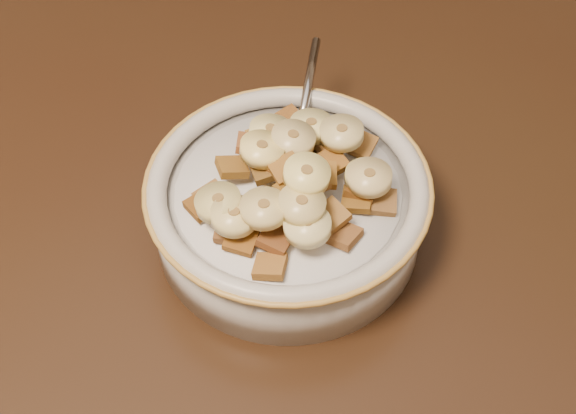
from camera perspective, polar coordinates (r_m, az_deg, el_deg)
The scene contains 47 objects.
floor at distance 1.41m, azimuth -3.91°, elevation -14.00°, with size 4.00×4.50×0.10m, color #422816.
table at distance 0.79m, azimuth -6.94°, elevation 11.54°, with size 1.40×0.90×0.04m, color black.
chair at distance 1.31m, azimuth 6.50°, elevation 13.66°, with size 0.39×0.39×0.89m, color black.
cereal_bowl at distance 0.58m, azimuth 0.00°, elevation -0.45°, with size 0.19×0.19×0.05m, color #BCBAB8.
milk at distance 0.56m, azimuth 0.00°, elevation 1.05°, with size 0.16×0.16×0.00m, color white.
spoon at distance 0.58m, azimuth 0.49°, elevation 3.62°, with size 0.03×0.05×0.01m, color #ABACB0.
cereal_square_0 at distance 0.53m, azimuth 3.94°, elevation -2.00°, with size 0.02×0.02×0.01m, color brown.
cereal_square_1 at distance 0.57m, azimuth -2.68°, elevation 4.49°, with size 0.02×0.02×0.01m, color brown.
cereal_square_2 at distance 0.55m, azimuth -5.47°, elevation 0.71°, with size 0.02×0.02×0.01m, color brown.
cereal_square_3 at distance 0.52m, azimuth -0.89°, elevation -2.27°, with size 0.02×0.02×0.01m, color brown.
cereal_square_4 at distance 0.53m, azimuth 1.49°, elevation 1.51°, with size 0.02×0.02×0.01m, color brown.
cereal_square_5 at distance 0.58m, azimuth -1.89°, elevation 4.85°, with size 0.02×0.02×0.01m, color olive.
cereal_square_6 at distance 0.58m, azimuth 1.14°, elevation 5.17°, with size 0.02×0.02×0.01m, color #90621B.
cereal_square_7 at distance 0.58m, azimuth 5.17°, elevation 4.46°, with size 0.02×0.02×0.01m, color brown.
cereal_square_8 at distance 0.54m, azimuth 1.66°, elevation 1.79°, with size 0.02×0.02×0.01m, color brown.
cereal_square_9 at distance 0.52m, azimuth -3.36°, elevation -2.28°, with size 0.02×0.02×0.01m, color brown.
cereal_square_10 at distance 0.54m, azimuth -6.09°, elevation 0.12°, with size 0.02×0.02×0.01m, color brown.
cereal_square_11 at distance 0.53m, azimuth 0.32°, elevation 1.19°, with size 0.02×0.02×0.01m, color #8D5B16.
cereal_square_12 at distance 0.55m, azimuth 5.24°, elevation 1.23°, with size 0.02×0.02×0.01m, color brown.
cereal_square_13 at distance 0.55m, azimuth 6.67°, elevation 0.39°, with size 0.02×0.02×0.01m, color brown.
cereal_square_14 at distance 0.56m, azimuth 3.06°, elevation 3.16°, with size 0.02×0.02×0.01m, color brown.
cereal_square_15 at distance 0.56m, azimuth -4.00°, elevation 2.84°, with size 0.02×0.02×0.01m, color #90621A.
cereal_square_16 at distance 0.59m, azimuth 0.08°, elevation 6.15°, with size 0.02×0.02×0.01m, color brown.
cereal_square_17 at distance 0.57m, azimuth 3.02°, elevation 4.44°, with size 0.02×0.02×0.01m, color brown.
cereal_square_18 at distance 0.55m, azimuth -1.55°, elevation 3.46°, with size 0.02×0.02×0.01m, color brown.
cereal_square_19 at distance 0.53m, azimuth -2.03°, elevation 0.18°, with size 0.02×0.02×0.01m, color brown.
cereal_square_20 at distance 0.53m, azimuth -4.08°, elevation -1.61°, with size 0.02×0.02×0.01m, color brown.
cereal_square_21 at distance 0.54m, azimuth -0.13°, elevation 2.69°, with size 0.02×0.02×0.01m, color brown.
cereal_square_22 at distance 0.51m, azimuth -1.30°, elevation -4.24°, with size 0.02×0.02×0.01m, color olive.
cereal_square_23 at distance 0.55m, azimuth 4.92°, elevation 0.56°, with size 0.02×0.02×0.01m, color brown.
cereal_square_24 at distance 0.55m, azimuth -1.56°, elevation 2.71°, with size 0.02×0.02×0.01m, color brown.
cereal_square_25 at distance 0.53m, azimuth 3.07°, elevation -0.64°, with size 0.02×0.02×0.01m, color brown.
cereal_square_26 at distance 0.58m, azimuth 2.18°, elevation 4.94°, with size 0.02×0.02×0.01m, color brown.
cereal_square_27 at distance 0.54m, azimuth 2.42°, elevation 2.30°, with size 0.02×0.02×0.01m, color brown.
banana_slice_0 at distance 0.58m, azimuth 1.66°, elevation 5.75°, with size 0.03×0.03×0.01m, color #E5D879.
banana_slice_1 at distance 0.54m, azimuth 5.79°, elevation 2.10°, with size 0.03×0.03×0.01m, color #D3C88A.
banana_slice_2 at distance 0.52m, azimuth 1.34°, elevation 2.32°, with size 0.03×0.03×0.01m, color #F5E78E.
banana_slice_3 at distance 0.57m, azimuth -1.22°, elevation 5.32°, with size 0.03×0.03×0.01m, color #F6E98D.
banana_slice_4 at distance 0.52m, azimuth -3.86°, elevation -0.65°, with size 0.03×0.03×0.01m, color #F9E491.
banana_slice_5 at distance 0.56m, azimuth 3.83°, elevation 5.27°, with size 0.03×0.03×0.01m, color #D5C27C.
banana_slice_6 at distance 0.55m, azimuth 5.67°, elevation 2.10°, with size 0.03×0.03×0.01m, color #D4CB79.
banana_slice_7 at distance 0.51m, azimuth 1.38°, elevation -1.35°, with size 0.03×0.03×0.01m, color #F6EBA6.
banana_slice_8 at distance 0.51m, azimuth -1.72°, elevation -0.11°, with size 0.03×0.03×0.01m, color #CBBD81.
banana_slice_9 at distance 0.55m, azimuth -1.84°, elevation 4.12°, with size 0.03×0.03×0.01m, color #FCE787.
banana_slice_10 at distance 0.53m, azimuth -4.97°, elevation 0.31°, with size 0.03×0.03×0.01m, color #DDD179.
banana_slice_11 at distance 0.51m, azimuth 0.98°, elevation 0.16°, with size 0.03×0.03×0.01m, color beige.
banana_slice_12 at distance 0.55m, azimuth 0.37°, elevation 4.87°, with size 0.03×0.03×0.01m, color beige.
Camera 1 is at (0.42, -0.46, 1.22)m, focal length 50.00 mm.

